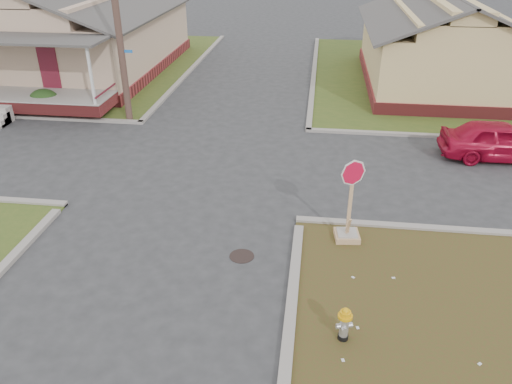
# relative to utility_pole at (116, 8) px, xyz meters

# --- Properties ---
(ground) EXTENTS (120.00, 120.00, 0.00)m
(ground) POSITION_rel_utility_pole_xyz_m (4.20, -8.90, -4.66)
(ground) COLOR #2C2C2F
(ground) RESTS_ON ground
(verge_far_left) EXTENTS (19.00, 19.00, 0.05)m
(verge_far_left) POSITION_rel_utility_pole_xyz_m (-8.80, 9.10, -4.64)
(verge_far_left) COLOR #384D1B
(verge_far_left) RESTS_ON ground
(curbs) EXTENTS (80.00, 40.00, 0.12)m
(curbs) POSITION_rel_utility_pole_xyz_m (4.20, -3.90, -4.66)
(curbs) COLOR gray
(curbs) RESTS_ON ground
(manhole) EXTENTS (0.64, 0.64, 0.01)m
(manhole) POSITION_rel_utility_pole_xyz_m (6.40, -9.40, -4.66)
(manhole) COLOR black
(manhole) RESTS_ON ground
(corner_house) EXTENTS (10.10, 15.50, 5.30)m
(corner_house) POSITION_rel_utility_pole_xyz_m (-5.80, 7.78, -2.38)
(corner_house) COLOR maroon
(corner_house) RESTS_ON ground
(side_house_yellow) EXTENTS (7.60, 11.60, 4.70)m
(side_house_yellow) POSITION_rel_utility_pole_xyz_m (14.20, 7.60, -2.47)
(side_house_yellow) COLOR maroon
(side_house_yellow) RESTS_ON ground
(utility_pole) EXTENTS (1.80, 0.28, 9.00)m
(utility_pole) POSITION_rel_utility_pole_xyz_m (0.00, 0.00, 0.00)
(utility_pole) COLOR #4A322A
(utility_pole) RESTS_ON ground
(fire_hydrant) EXTENTS (0.30, 0.30, 0.80)m
(fire_hydrant) POSITION_rel_utility_pole_xyz_m (8.91, -12.06, -4.17)
(fire_hydrant) COLOR black
(fire_hydrant) RESTS_ON ground
(stop_sign) EXTENTS (0.67, 0.65, 2.35)m
(stop_sign) POSITION_rel_utility_pole_xyz_m (9.11, -8.28, -4.11)
(stop_sign) COLOR #A77F5A
(stop_sign) RESTS_ON ground
(red_sedan) EXTENTS (4.18, 1.77, 1.41)m
(red_sedan) POSITION_rel_utility_pole_xyz_m (14.72, -2.15, -3.96)
(red_sedan) COLOR #AA0C2B
(red_sedan) RESTS_ON ground
(hedge_right) EXTENTS (1.41, 1.16, 1.08)m
(hedge_right) POSITION_rel_utility_pole_xyz_m (-4.08, 0.46, -4.07)
(hedge_right) COLOR #1F3D16
(hedge_right) RESTS_ON verge_far_left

